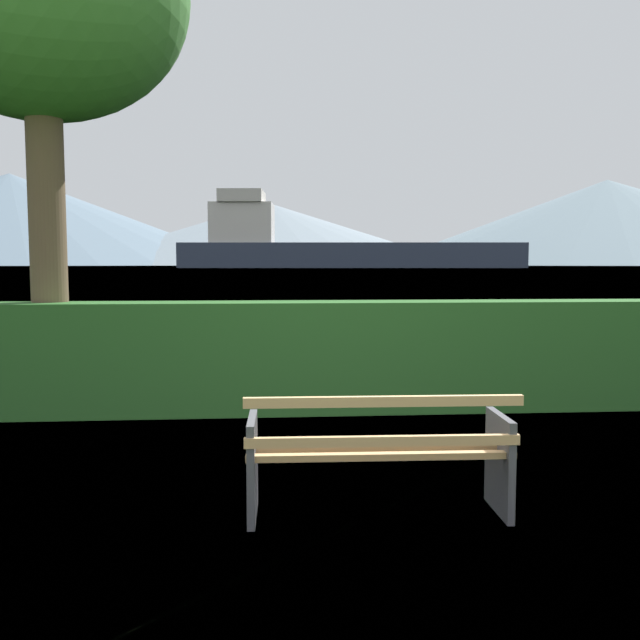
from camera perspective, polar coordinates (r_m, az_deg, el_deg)
The scene contains 6 objects.
ground_plane at distance 4.77m, azimuth 4.81°, elevation -15.99°, with size 1400.00×1400.00×0.00m, color #567A38.
water_surface at distance 311.58m, azimuth -4.31°, elevation 4.53°, with size 620.00×620.00×0.00m, color slate.
park_bench at distance 4.57m, azimuth 4.96°, elevation -11.25°, with size 1.77×0.61×0.87m.
hedge_row at distance 7.70m, azimuth 1.02°, elevation -3.10°, with size 13.29×0.61×1.26m, color #285B23.
cargo_ship_large at distance 236.95m, azimuth 0.40°, elevation 6.25°, with size 120.05×28.29×26.67m.
distant_hills at distance 589.76m, azimuth -3.21°, elevation 8.16°, with size 921.05×442.21×77.95m.
Camera 1 is at (-0.73, -4.39, 1.70)m, focal length 37.75 mm.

